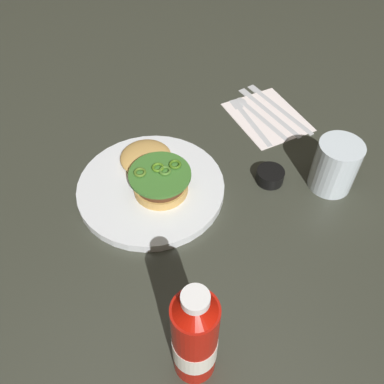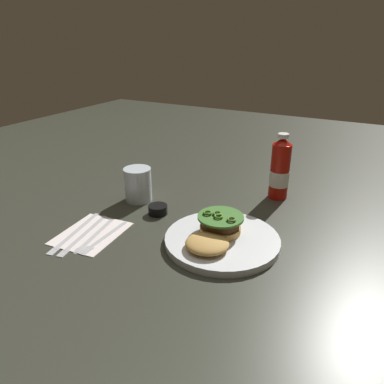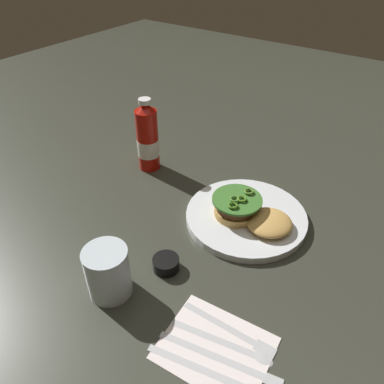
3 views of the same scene
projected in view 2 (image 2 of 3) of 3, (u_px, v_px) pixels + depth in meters
ground_plane at (210, 224)px, 0.99m from camera, size 3.00×3.00×0.00m
dinner_plate at (222, 240)px, 0.90m from camera, size 0.28×0.28×0.02m
burger_sandwich at (216, 231)px, 0.88m from camera, size 0.19×0.12×0.05m
ketchup_bottle at (280, 170)px, 1.11m from camera, size 0.06×0.06×0.21m
water_glass at (138, 184)px, 1.11m from camera, size 0.08×0.08×0.10m
condiment_cup at (158, 210)px, 1.04m from camera, size 0.05×0.05×0.03m
napkin at (92, 233)px, 0.94m from camera, size 0.19×0.16×0.00m
butter_knife at (72, 234)px, 0.93m from camera, size 0.22×0.06×0.00m
steak_knife at (81, 236)px, 0.92m from camera, size 0.21×0.06×0.00m
spoon_utensil at (90, 239)px, 0.91m from camera, size 0.18×0.05×0.00m
fork_utensil at (101, 239)px, 0.91m from camera, size 0.18×0.02×0.00m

